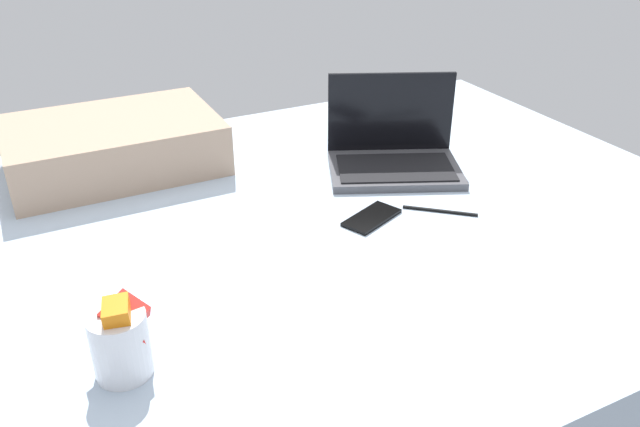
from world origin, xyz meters
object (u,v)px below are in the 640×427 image
(cell_phone, at_px, (372,218))
(laptop, at_px, (393,152))
(pillow, at_px, (114,145))
(snack_cup, at_px, (120,341))

(cell_phone, bearing_deg, laptop, 115.02)
(cell_phone, height_order, pillow, pillow)
(laptop, height_order, snack_cup, laptop)
(cell_phone, xyz_separation_m, pillow, (-0.45, 0.54, 0.06))
(laptop, bearing_deg, cell_phone, -107.76)
(cell_phone, bearing_deg, pillow, -163.03)
(snack_cup, bearing_deg, pillow, 79.52)
(snack_cup, distance_m, cell_phone, 0.65)
(laptop, relative_size, cell_phone, 2.82)
(snack_cup, xyz_separation_m, cell_phone, (0.60, 0.25, -0.06))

